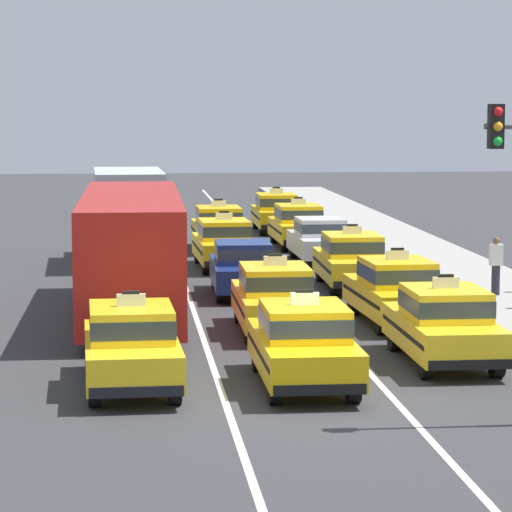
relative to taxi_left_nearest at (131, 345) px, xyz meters
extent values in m
plane|color=#353538|center=(3.34, -1.65, -0.88)|extent=(160.00, 160.00, 0.00)
cube|color=silver|center=(1.74, 18.35, -0.87)|extent=(0.14, 80.00, 0.01)
cube|color=silver|center=(4.94, 18.35, -0.87)|extent=(0.14, 80.00, 0.01)
cube|color=#9E9993|center=(10.54, 13.35, -0.80)|extent=(4.00, 90.00, 0.15)
cylinder|color=black|center=(-0.79, 1.55, -0.56)|extent=(0.26, 0.65, 0.64)
cylinder|color=black|center=(0.69, 1.60, -0.56)|extent=(0.26, 0.65, 0.64)
cylinder|color=black|center=(-0.69, -1.50, -0.56)|extent=(0.26, 0.65, 0.64)
cylinder|color=black|center=(0.78, -1.46, -0.56)|extent=(0.26, 0.65, 0.64)
cube|color=yellow|center=(0.00, 0.05, -0.21)|extent=(1.94, 4.56, 0.70)
cube|color=black|center=(0.00, 0.05, -0.16)|extent=(1.95, 4.20, 0.10)
cube|color=yellow|center=(0.00, -0.10, 0.46)|extent=(1.67, 2.15, 0.64)
cube|color=#2D3842|center=(0.00, -0.10, 0.46)|extent=(1.69, 2.17, 0.35)
cube|color=white|center=(0.00, -0.10, 0.90)|extent=(0.56, 0.14, 0.24)
cube|color=black|center=(0.00, -0.10, 1.05)|extent=(0.32, 0.12, 0.06)
cube|color=black|center=(-0.07, 2.26, -0.46)|extent=(1.71, 0.19, 0.20)
cube|color=black|center=(0.07, -2.16, -0.46)|extent=(1.71, 0.19, 0.20)
cylinder|color=black|center=(-0.88, 12.07, -0.56)|extent=(0.25, 0.64, 0.64)
cylinder|color=black|center=(1.12, 12.05, -0.56)|extent=(0.25, 0.64, 0.64)
cylinder|color=black|center=(-0.97, 5.36, -0.56)|extent=(0.25, 0.64, 0.64)
cylinder|color=black|center=(1.03, 5.33, -0.56)|extent=(0.25, 0.64, 0.64)
cube|color=#B21E19|center=(0.08, 8.70, 0.89)|extent=(2.65, 11.23, 2.90)
cube|color=#2D3842|center=(0.08, 8.70, 1.14)|extent=(2.66, 10.78, 0.84)
cube|color=black|center=(0.15, 14.25, 2.09)|extent=(2.13, 0.11, 0.36)
cylinder|color=black|center=(-0.96, 21.97, -0.56)|extent=(0.26, 0.65, 0.64)
cylinder|color=black|center=(0.94, 22.03, -0.56)|extent=(0.26, 0.65, 0.64)
cylinder|color=black|center=(-0.84, 18.07, -0.56)|extent=(0.26, 0.65, 0.64)
cylinder|color=black|center=(1.06, 18.13, -0.56)|extent=(0.26, 0.65, 0.64)
cube|color=maroon|center=(-0.03, 22.98, 0.49)|extent=(2.16, 2.26, 2.10)
cube|color=#2D3842|center=(-0.07, 24.05, 0.79)|extent=(1.93, 0.12, 0.76)
cube|color=#B2B7C1|center=(0.06, 19.72, 1.04)|extent=(2.45, 5.27, 2.70)
cylinder|color=black|center=(2.65, 1.42, -0.56)|extent=(0.24, 0.64, 0.64)
cylinder|color=black|center=(4.13, 1.42, -0.56)|extent=(0.24, 0.64, 0.64)
cylinder|color=black|center=(2.65, -1.64, -0.56)|extent=(0.24, 0.64, 0.64)
cylinder|color=black|center=(4.12, -1.64, -0.56)|extent=(0.24, 0.64, 0.64)
cube|color=yellow|center=(3.39, -0.11, -0.21)|extent=(1.81, 4.50, 0.70)
cube|color=black|center=(3.39, -0.11, -0.16)|extent=(1.83, 4.14, 0.10)
cube|color=yellow|center=(3.39, -0.26, 0.46)|extent=(1.60, 2.10, 0.64)
cube|color=#2D3842|center=(3.39, -0.26, 0.46)|extent=(1.62, 2.12, 0.35)
cube|color=white|center=(3.39, -0.26, 0.90)|extent=(0.56, 0.12, 0.24)
cube|color=black|center=(3.39, -0.26, 1.05)|extent=(0.32, 0.11, 0.06)
cube|color=black|center=(3.39, 2.10, -0.46)|extent=(1.71, 0.14, 0.20)
cube|color=black|center=(3.39, -2.32, -0.46)|extent=(1.71, 0.14, 0.20)
cylinder|color=black|center=(2.80, 7.59, -0.56)|extent=(0.25, 0.64, 0.64)
cylinder|color=black|center=(4.28, 7.57, -0.56)|extent=(0.25, 0.64, 0.64)
cylinder|color=black|center=(2.77, 4.53, -0.56)|extent=(0.25, 0.64, 0.64)
cylinder|color=black|center=(4.25, 4.51, -0.56)|extent=(0.25, 0.64, 0.64)
cube|color=yellow|center=(3.52, 6.05, -0.21)|extent=(1.84, 4.52, 0.70)
cube|color=black|center=(3.52, 6.05, -0.16)|extent=(1.86, 4.16, 0.10)
cube|color=yellow|center=(3.52, 5.90, 0.46)|extent=(1.62, 2.12, 0.64)
cube|color=#2D3842|center=(3.52, 5.90, 0.46)|extent=(1.64, 2.14, 0.35)
cube|color=white|center=(3.52, 5.90, 0.90)|extent=(0.56, 0.13, 0.24)
cube|color=black|center=(3.52, 5.90, 1.05)|extent=(0.32, 0.11, 0.06)
cube|color=black|center=(3.55, 8.26, -0.46)|extent=(1.71, 0.16, 0.20)
cube|color=black|center=(3.50, 3.84, -0.46)|extent=(1.71, 0.16, 0.20)
cylinder|color=black|center=(2.63, 13.75, -0.56)|extent=(0.25, 0.65, 0.64)
cylinder|color=black|center=(4.07, 13.71, -0.56)|extent=(0.25, 0.65, 0.64)
cylinder|color=black|center=(2.56, 10.91, -0.56)|extent=(0.25, 0.65, 0.64)
cylinder|color=black|center=(4.00, 10.88, -0.56)|extent=(0.25, 0.65, 0.64)
cube|color=navy|center=(3.31, 12.31, -0.23)|extent=(1.86, 4.34, 0.66)
cube|color=navy|center=(3.31, 12.21, 0.40)|extent=(1.60, 1.93, 0.60)
cube|color=#2D3842|center=(3.31, 12.21, 0.40)|extent=(1.62, 1.96, 0.33)
cylinder|color=black|center=(2.46, 20.12, -0.56)|extent=(0.26, 0.65, 0.64)
cylinder|color=black|center=(3.94, 20.16, -0.56)|extent=(0.26, 0.65, 0.64)
cylinder|color=black|center=(2.55, 17.06, -0.56)|extent=(0.26, 0.65, 0.64)
cylinder|color=black|center=(4.02, 17.10, -0.56)|extent=(0.26, 0.65, 0.64)
cube|color=yellow|center=(3.24, 18.61, -0.21)|extent=(1.92, 4.55, 0.70)
cube|color=black|center=(3.24, 18.61, -0.16)|extent=(1.93, 4.19, 0.10)
cube|color=yellow|center=(3.25, 18.46, 0.46)|extent=(1.66, 2.14, 0.64)
cube|color=#2D3842|center=(3.25, 18.46, 0.46)|extent=(1.68, 2.16, 0.35)
cube|color=white|center=(3.25, 18.46, 0.90)|extent=(0.56, 0.14, 0.24)
cube|color=black|center=(3.25, 18.46, 1.05)|extent=(0.32, 0.12, 0.06)
cube|color=black|center=(3.18, 20.82, -0.46)|extent=(1.71, 0.19, 0.20)
cube|color=black|center=(3.30, 16.40, -0.46)|extent=(1.71, 0.19, 0.20)
cylinder|color=black|center=(2.71, 25.68, -0.56)|extent=(0.25, 0.64, 0.64)
cylinder|color=black|center=(4.18, 25.70, -0.56)|extent=(0.25, 0.64, 0.64)
cylinder|color=black|center=(2.74, 22.62, -0.56)|extent=(0.25, 0.64, 0.64)
cylinder|color=black|center=(4.22, 22.64, -0.56)|extent=(0.25, 0.64, 0.64)
cube|color=yellow|center=(3.46, 24.16, -0.21)|extent=(1.85, 4.52, 0.70)
cube|color=black|center=(3.46, 24.16, -0.16)|extent=(1.87, 4.16, 0.10)
cube|color=yellow|center=(3.46, 24.01, 0.46)|extent=(1.63, 2.12, 0.64)
cube|color=#2D3842|center=(3.46, 24.01, 0.46)|extent=(1.65, 2.14, 0.35)
cube|color=white|center=(3.46, 24.01, 0.90)|extent=(0.56, 0.13, 0.24)
cube|color=black|center=(3.46, 24.01, 1.05)|extent=(0.32, 0.11, 0.06)
cube|color=black|center=(3.44, 26.37, -0.46)|extent=(1.71, 0.16, 0.20)
cube|color=black|center=(3.49, 21.95, -0.46)|extent=(1.71, 0.16, 0.20)
cylinder|color=black|center=(5.96, 3.39, -0.56)|extent=(0.24, 0.64, 0.64)
cylinder|color=black|center=(7.43, 3.40, -0.56)|extent=(0.24, 0.64, 0.64)
cylinder|color=black|center=(5.97, 0.33, -0.56)|extent=(0.24, 0.64, 0.64)
cylinder|color=black|center=(7.44, 0.34, -0.56)|extent=(0.24, 0.64, 0.64)
cube|color=yellow|center=(6.70, 1.86, -0.21)|extent=(1.81, 4.50, 0.70)
cube|color=black|center=(6.70, 1.86, -0.16)|extent=(1.83, 4.14, 0.10)
cube|color=yellow|center=(6.70, 1.71, 0.46)|extent=(1.61, 2.10, 0.64)
cube|color=#2D3842|center=(6.70, 1.71, 0.46)|extent=(1.63, 2.12, 0.35)
cube|color=white|center=(6.70, 1.71, 0.90)|extent=(0.56, 0.12, 0.24)
cube|color=black|center=(6.70, 1.71, 1.05)|extent=(0.32, 0.11, 0.06)
cube|color=black|center=(6.69, 4.07, -0.46)|extent=(1.71, 0.14, 0.20)
cube|color=black|center=(6.71, -0.35, -0.46)|extent=(1.71, 0.14, 0.20)
cylinder|color=black|center=(5.92, 8.50, -0.56)|extent=(0.27, 0.65, 0.64)
cylinder|color=black|center=(7.40, 8.56, -0.56)|extent=(0.27, 0.65, 0.64)
cylinder|color=black|center=(6.05, 5.44, -0.56)|extent=(0.27, 0.65, 0.64)
cylinder|color=black|center=(7.52, 5.50, -0.56)|extent=(0.27, 0.65, 0.64)
cube|color=yellow|center=(6.72, 7.00, -0.21)|extent=(1.98, 4.57, 0.70)
cube|color=black|center=(6.72, 7.00, -0.16)|extent=(1.99, 4.21, 0.10)
cube|color=yellow|center=(6.73, 6.85, 0.46)|extent=(1.69, 2.16, 0.64)
cube|color=#2D3842|center=(6.73, 6.85, 0.46)|extent=(1.71, 2.18, 0.35)
cube|color=white|center=(6.73, 6.85, 0.90)|extent=(0.56, 0.14, 0.24)
cube|color=black|center=(6.73, 6.85, 1.05)|extent=(0.32, 0.12, 0.06)
cube|color=black|center=(6.63, 9.21, -0.46)|extent=(1.71, 0.21, 0.20)
cube|color=black|center=(6.81, 4.79, -0.46)|extent=(1.71, 0.21, 0.20)
cylinder|color=black|center=(6.00, 15.03, -0.56)|extent=(0.25, 0.64, 0.64)
cylinder|color=black|center=(7.48, 15.00, -0.56)|extent=(0.25, 0.64, 0.64)
cylinder|color=black|center=(5.94, 11.97, -0.56)|extent=(0.25, 0.64, 0.64)
cylinder|color=black|center=(7.42, 11.94, -0.56)|extent=(0.25, 0.64, 0.64)
cube|color=yellow|center=(6.71, 13.48, -0.21)|extent=(1.89, 4.53, 0.70)
cube|color=black|center=(6.71, 13.48, -0.16)|extent=(1.90, 4.18, 0.10)
cube|color=yellow|center=(6.71, 13.33, 0.46)|extent=(1.64, 2.13, 0.64)
cube|color=#2D3842|center=(6.71, 13.33, 0.46)|extent=(1.66, 2.15, 0.35)
cube|color=white|center=(6.71, 13.33, 0.90)|extent=(0.56, 0.13, 0.24)
cube|color=black|center=(6.71, 13.33, 1.05)|extent=(0.32, 0.12, 0.06)
cube|color=black|center=(6.76, 15.69, -0.46)|extent=(1.71, 0.17, 0.20)
cube|color=black|center=(6.67, 11.27, -0.46)|extent=(1.71, 0.17, 0.20)
cylinder|color=black|center=(5.96, 21.23, -0.56)|extent=(0.25, 0.64, 0.64)
cylinder|color=black|center=(7.40, 21.25, -0.56)|extent=(0.25, 0.64, 0.64)
cylinder|color=black|center=(5.99, 18.39, -0.56)|extent=(0.25, 0.64, 0.64)
cylinder|color=black|center=(7.44, 18.41, -0.56)|extent=(0.25, 0.64, 0.64)
cube|color=silver|center=(6.70, 19.82, -0.23)|extent=(1.81, 4.32, 0.66)
cube|color=silver|center=(6.70, 19.72, 0.40)|extent=(1.58, 1.92, 0.60)
cube|color=#2D3842|center=(6.70, 19.72, 0.40)|extent=(1.60, 1.94, 0.33)
cylinder|color=black|center=(5.84, 26.36, -0.56)|extent=(0.25, 0.64, 0.64)
cylinder|color=black|center=(7.31, 26.37, -0.56)|extent=(0.25, 0.64, 0.64)
cylinder|color=black|center=(5.87, 23.30, -0.56)|extent=(0.25, 0.64, 0.64)
cylinder|color=black|center=(7.35, 23.31, -0.56)|extent=(0.25, 0.64, 0.64)
cube|color=yellow|center=(6.59, 24.84, -0.21)|extent=(1.85, 4.52, 0.70)
cube|color=black|center=(6.59, 24.84, -0.16)|extent=(1.87, 4.16, 0.10)
cube|color=yellow|center=(6.59, 24.69, 0.46)|extent=(1.62, 2.12, 0.64)
cube|color=#2D3842|center=(6.59, 24.69, 0.46)|extent=(1.64, 2.14, 0.35)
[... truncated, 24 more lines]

